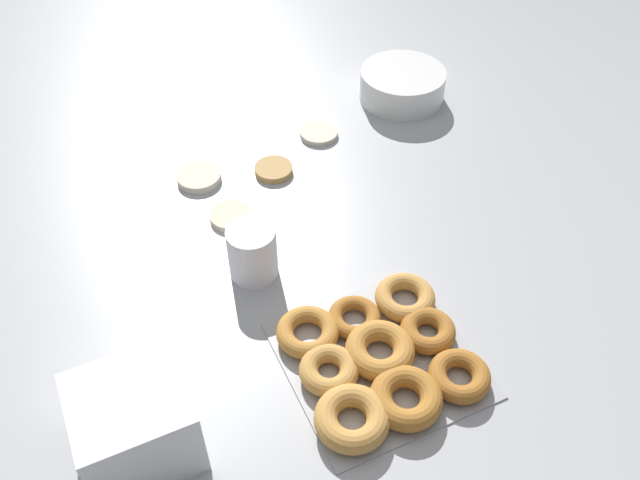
# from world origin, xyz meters

# --- Properties ---
(ground_plane) EXTENTS (3.00, 3.00, 0.00)m
(ground_plane) POSITION_xyz_m (0.00, 0.00, 0.00)
(ground_plane) COLOR #B2B5BA
(pancake_0) EXTENTS (0.09, 0.09, 0.02)m
(pancake_0) POSITION_xyz_m (-0.15, 0.17, 0.01)
(pancake_0) COLOR beige
(pancake_0) RESTS_ON ground_plane
(pancake_1) EXTENTS (0.09, 0.09, 0.01)m
(pancake_1) POSITION_xyz_m (0.14, 0.21, 0.01)
(pancake_1) COLOR beige
(pancake_1) RESTS_ON ground_plane
(pancake_2) EXTENTS (0.08, 0.08, 0.01)m
(pancake_2) POSITION_xyz_m (-0.13, 0.03, 0.01)
(pancake_2) COLOR beige
(pancake_2) RESTS_ON ground_plane
(pancake_3) EXTENTS (0.08, 0.08, 0.01)m
(pancake_3) POSITION_xyz_m (0.00, 0.13, 0.01)
(pancake_3) COLOR tan
(pancake_3) RESTS_ON ground_plane
(donut_tray) EXTENTS (0.30, 0.30, 0.04)m
(donut_tray) POSITION_xyz_m (-0.03, -0.40, 0.02)
(donut_tray) COLOR #ADAFB5
(donut_tray) RESTS_ON ground_plane
(batter_bowl) EXTENTS (0.20, 0.20, 0.07)m
(batter_bowl) POSITION_xyz_m (0.39, 0.26, 0.04)
(batter_bowl) COLOR white
(batter_bowl) RESTS_ON ground_plane
(container_stack) EXTENTS (0.16, 0.15, 0.14)m
(container_stack) POSITION_xyz_m (-0.42, -0.38, 0.07)
(container_stack) COLOR white
(container_stack) RESTS_ON ground_plane
(paper_cup) EXTENTS (0.09, 0.09, 0.11)m
(paper_cup) POSITION_xyz_m (-0.14, -0.12, 0.05)
(paper_cup) COLOR white
(paper_cup) RESTS_ON ground_plane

